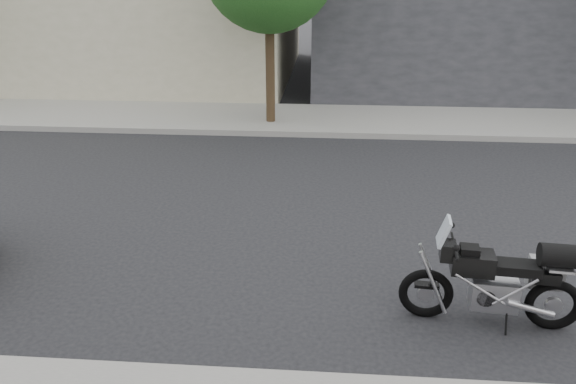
# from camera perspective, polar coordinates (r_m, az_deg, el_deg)

# --- Properties ---
(ground) EXTENTS (120.00, 120.00, 0.00)m
(ground) POSITION_cam_1_polar(r_m,az_deg,el_deg) (9.73, 6.30, -3.17)
(ground) COLOR black
(ground) RESTS_ON ground
(far_sidewalk) EXTENTS (44.00, 3.00, 0.15)m
(far_sidewalk) POSITION_cam_1_polar(r_m,az_deg,el_deg) (15.82, 5.72, 7.27)
(far_sidewalk) COLOR gray
(far_sidewalk) RESTS_ON ground
(motorcycle) EXTENTS (2.18, 0.70, 1.38)m
(motorcycle) POSITION_cam_1_polar(r_m,az_deg,el_deg) (7.35, 21.05, -8.41)
(motorcycle) COLOR black
(motorcycle) RESTS_ON ground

